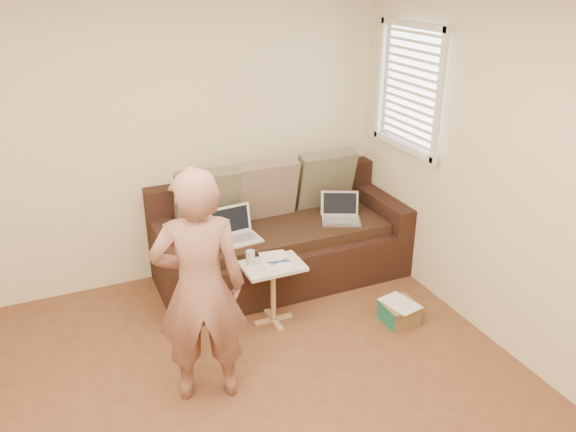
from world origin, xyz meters
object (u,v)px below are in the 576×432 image
object	(u,v)px
side_table	(273,293)
drinking_glass	(250,258)
laptop_white	(238,241)
striped_box	(399,312)
laptop_silver	(341,222)
person	(200,289)
sofa	(281,235)

from	to	relation	value
side_table	drinking_glass	world-z (taller)	drinking_glass
laptop_white	striped_box	distance (m)	1.44
laptop_silver	drinking_glass	distance (m)	1.10
person	laptop_white	bearing A→B (deg)	-106.12
sofa	laptop_silver	xyz separation A→B (m)	(0.52, -0.15, 0.10)
person	sofa	bearing A→B (deg)	-117.73
striped_box	laptop_silver	bearing A→B (deg)	93.80
side_table	striped_box	world-z (taller)	side_table
sofa	person	size ratio (longest dim) A/B	1.37
drinking_glass	striped_box	size ratio (longest dim) A/B	0.44
side_table	sofa	bearing A→B (deg)	61.60
laptop_white	striped_box	world-z (taller)	laptop_white
laptop_white	striped_box	bearing A→B (deg)	-47.10
laptop_white	person	xyz separation A→B (m)	(-0.61, -1.08, 0.28)
drinking_glass	striped_box	world-z (taller)	drinking_glass
sofa	laptop_silver	distance (m)	0.55
person	side_table	xyz separation A→B (m)	(0.73, 0.59, -0.54)
laptop_white	drinking_glass	xyz separation A→B (m)	(-0.05, -0.43, 0.05)
person	striped_box	distance (m)	1.80
side_table	drinking_glass	size ratio (longest dim) A/B	4.29
laptop_white	side_table	xyz separation A→B (m)	(0.11, -0.49, -0.26)
drinking_glass	person	bearing A→B (deg)	-131.01
side_table	striped_box	bearing A→B (deg)	-24.47
sofa	laptop_white	bearing A→B (deg)	-163.11
sofa	side_table	bearing A→B (deg)	-118.40
laptop_silver	striped_box	xyz separation A→B (m)	(0.06, -0.89, -0.43)
laptop_white	person	distance (m)	1.27
sofa	side_table	distance (m)	0.73
laptop_white	side_table	distance (m)	0.57
person	drinking_glass	distance (m)	0.89
side_table	drinking_glass	distance (m)	0.36
laptop_silver	laptop_white	xyz separation A→B (m)	(-0.97, 0.01, 0.00)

